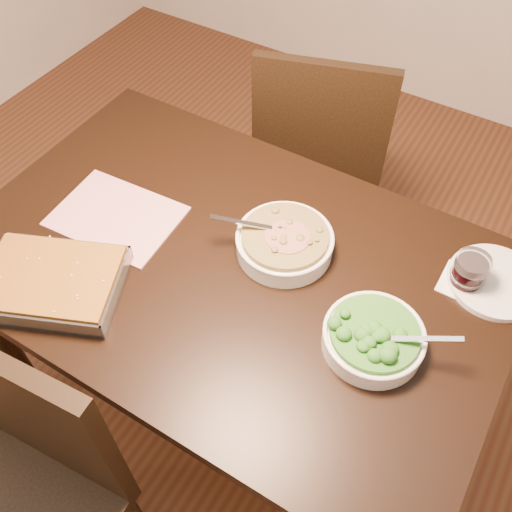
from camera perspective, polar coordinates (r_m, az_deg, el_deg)
ground at (r=2.10m, az=-1.91°, el=-13.34°), size 4.00×4.00×0.00m
table at (r=1.53m, az=-2.55°, el=-2.72°), size 1.40×0.90×0.75m
magazine_a at (r=1.60m, az=-13.79°, el=3.88°), size 0.34×0.26×0.01m
coaster at (r=1.50m, az=20.04°, el=-2.61°), size 0.11×0.11×0.00m
stew_bowl at (r=1.45m, az=2.87°, el=1.44°), size 0.26×0.25×0.09m
broccoli_bowl at (r=1.32m, az=11.68°, el=-7.98°), size 0.26×0.23×0.09m
baking_dish at (r=1.47m, az=-19.69°, el=-2.49°), size 0.40×0.35×0.06m
wine_tumbler at (r=1.46m, az=20.57°, el=-1.44°), size 0.08×0.08×0.09m
dinner_plate at (r=1.53m, az=22.76°, el=-2.39°), size 0.23×0.23×0.02m
chair_near at (r=1.51m, az=-22.90°, el=-20.75°), size 0.49×0.49×0.98m
chair_far at (r=2.11m, az=6.53°, el=10.67°), size 0.56×0.56×0.95m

